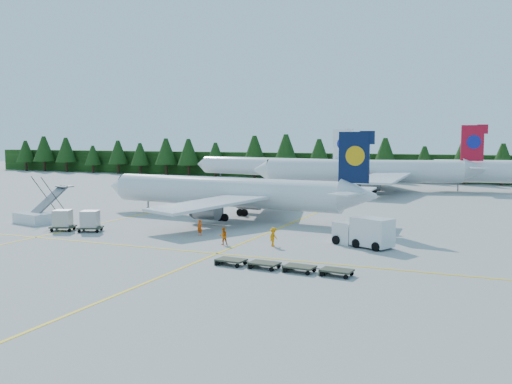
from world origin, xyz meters
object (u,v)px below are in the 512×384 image
at_px(airliner_red, 360,171).
at_px(service_truck, 363,232).
at_px(airliner_navy, 219,192).
at_px(airstairs, 36,215).

relative_size(airliner_red, service_truck, 6.78).
xyz_separation_m(airliner_navy, service_truck, (20.33, -11.42, -1.79)).
relative_size(airstairs, service_truck, 1.14).
distance_m(airliner_navy, airstairs, 21.38).
height_order(airliner_red, service_truck, airliner_red).
bearing_deg(airliner_red, airstairs, -130.12).
distance_m(airstairs, service_truck, 37.65).
bearing_deg(airliner_navy, service_truck, -24.97).
bearing_deg(airstairs, airliner_navy, 48.86).
xyz_separation_m(airliner_red, airstairs, (-25.22, -53.34, -2.70)).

